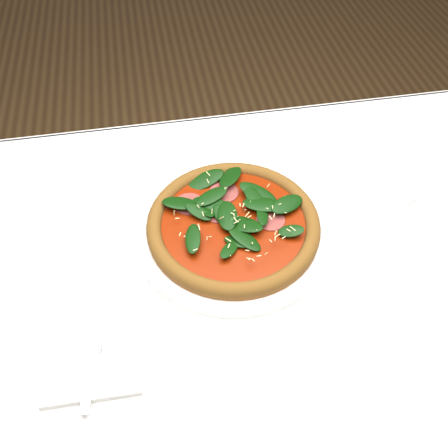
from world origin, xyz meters
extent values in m
plane|color=brown|center=(0.00, 0.00, 0.00)|extent=(6.00, 6.00, 0.00)
cube|color=white|center=(0.00, 0.00, 0.73)|extent=(1.20, 0.80, 0.04)
cylinder|color=#4C371E|center=(-0.54, 0.34, 0.35)|extent=(0.06, 0.06, 0.71)
cylinder|color=#4C371E|center=(0.54, 0.34, 0.35)|extent=(0.06, 0.06, 0.71)
cube|color=white|center=(0.00, 0.40, 0.64)|extent=(1.20, 0.01, 0.22)
cylinder|color=white|center=(-0.03, 0.06, 0.76)|extent=(0.35, 0.35, 0.01)
torus|color=white|center=(-0.03, 0.06, 0.76)|extent=(0.35, 0.35, 0.01)
cylinder|color=#9A5525|center=(-0.03, 0.06, 0.77)|extent=(0.34, 0.34, 0.01)
torus|color=#B6742A|center=(-0.03, 0.06, 0.78)|extent=(0.34, 0.34, 0.03)
cylinder|color=#982005|center=(-0.03, 0.06, 0.78)|extent=(0.28, 0.28, 0.00)
cylinder|color=brown|center=(-0.03, 0.06, 0.78)|extent=(0.25, 0.25, 0.00)
ellipsoid|color=#0B3209|center=(-0.03, 0.06, 0.79)|extent=(0.27, 0.27, 0.02)
cylinder|color=#EFE69B|center=(-0.03, 0.06, 0.80)|extent=(0.25, 0.25, 0.00)
cylinder|color=white|center=(-0.42, 0.05, 0.75)|extent=(0.08, 0.08, 0.00)
cube|color=white|center=(-0.28, -0.17, 0.76)|extent=(0.14, 0.07, 0.01)
cube|color=silver|center=(-0.28, -0.17, 0.76)|extent=(0.03, 0.11, 0.00)
cube|color=silver|center=(-0.26, -0.11, 0.76)|extent=(0.03, 0.04, 0.00)
cylinder|color=white|center=(0.27, 0.13, 0.76)|extent=(0.15, 0.15, 0.01)
torus|color=white|center=(0.27, 0.13, 0.76)|extent=(0.15, 0.15, 0.01)
camera|label=1|loc=(-0.15, -0.49, 1.43)|focal=40.00mm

